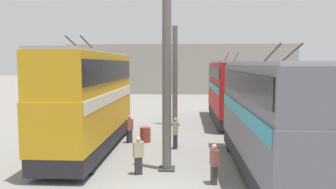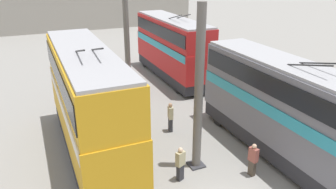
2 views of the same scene
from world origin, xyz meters
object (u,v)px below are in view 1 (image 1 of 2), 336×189
at_px(person_aisle_midway, 175,132).
at_px(oil_drum, 145,135).
at_px(bus_left_near, 270,112).
at_px(bus_right_far, 90,95).
at_px(bus_left_far, 228,88).
at_px(person_by_left_row, 214,163).
at_px(person_by_right_row, 129,128).
at_px(person_aisle_foreground, 138,155).

xyz_separation_m(person_aisle_midway, oil_drum, (1.52, 1.88, -0.48)).
distance_m(bus_left_near, oil_drum, 8.65).
bearing_deg(bus_left_near, person_aisle_midway, 42.73).
bearing_deg(bus_right_far, bus_left_far, -42.16).
bearing_deg(bus_left_near, bus_right_far, 66.72).
height_order(person_by_left_row, oil_drum, person_by_left_row).
bearing_deg(bus_left_far, person_aisle_midway, 155.45).
bearing_deg(person_aisle_midway, person_by_right_row, -14.62).
distance_m(bus_left_far, bus_right_far, 12.81).
relative_size(bus_left_near, oil_drum, 11.94).
relative_size(bus_left_near, person_by_left_row, 6.68).
bearing_deg(person_aisle_midway, bus_left_near, 142.38).
bearing_deg(oil_drum, person_aisle_midway, -129.05).
height_order(bus_right_far, person_aisle_foreground, bus_right_far).
relative_size(person_by_right_row, person_aisle_midway, 0.94).
relative_size(bus_right_far, person_aisle_midway, 6.02).
distance_m(person_by_right_row, person_aisle_midway, 3.08).
bearing_deg(oil_drum, person_aisle_foreground, -175.80).
bearing_deg(bus_left_far, bus_left_near, 180.00).
height_order(person_aisle_midway, person_aisle_foreground, person_aisle_midway).
xyz_separation_m(bus_left_near, bus_left_far, (13.19, 0.00, 0.07)).
distance_m(person_by_right_row, person_aisle_foreground, 5.77).
relative_size(person_by_right_row, person_by_left_row, 1.02).
xyz_separation_m(bus_right_far, person_aisle_midway, (0.67, -4.57, -2.13)).
height_order(person_by_right_row, oil_drum, person_by_right_row).
bearing_deg(bus_left_near, oil_drum, 45.10).
xyz_separation_m(person_by_right_row, oil_drum, (0.26, -0.93, -0.42)).
distance_m(person_aisle_midway, person_by_left_row, 5.59).
xyz_separation_m(bus_right_far, person_aisle_foreground, (-3.68, -3.12, -2.20)).
bearing_deg(person_by_right_row, bus_left_near, 5.07).
relative_size(person_by_right_row, oil_drum, 1.83).
height_order(bus_left_far, person_aisle_foreground, bus_left_far).
distance_m(person_aisle_midway, person_aisle_foreground, 4.58).
bearing_deg(bus_left_far, bus_right_far, 137.84).
bearing_deg(person_aisle_foreground, person_by_left_row, 49.23).
relative_size(bus_left_near, person_aisle_foreground, 6.56).
distance_m(bus_right_far, person_aisle_foreground, 5.30).
bearing_deg(bus_right_far, person_by_right_row, -42.38).
bearing_deg(bus_right_far, oil_drum, -50.86).
height_order(bus_left_far, person_by_left_row, bus_left_far).
distance_m(bus_right_far, oil_drum, 4.34).
height_order(person_aisle_foreground, oil_drum, person_aisle_foreground).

